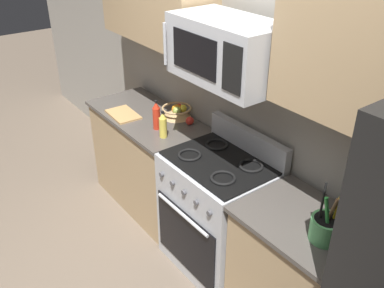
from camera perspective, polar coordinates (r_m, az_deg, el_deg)
wall_back at (r=3.00m, az=9.33°, el=6.00°), size 8.00×0.10×2.60m
counter_left at (r=3.88m, az=-5.83°, el=-2.15°), size 1.17×0.59×0.91m
range_oven at (r=3.21m, az=3.49°, el=-9.19°), size 0.76×0.63×1.09m
counter_right at (r=2.84m, az=13.66°, el=-16.85°), size 0.73×0.59×0.91m
microwave at (r=2.64m, az=4.74°, el=12.42°), size 0.75×0.44×0.39m
upper_cabinets_right at (r=2.21m, az=20.66°, el=11.84°), size 0.72×0.34×0.68m
utensil_crock at (r=2.39m, az=17.62°, el=-10.68°), size 0.18×0.18×0.34m
fruit_basket at (r=3.59m, az=-2.03°, el=4.44°), size 0.25×0.25×0.11m
apple_loose at (r=3.46m, az=-0.30°, el=3.13°), size 0.07×0.07×0.07m
cutting_board at (r=3.68m, az=-9.23°, el=3.96°), size 0.33×0.22×0.02m
bottle_hot_sauce at (r=3.37m, az=-4.79°, el=3.80°), size 0.06×0.06×0.25m
bottle_oil at (r=3.25m, az=-3.92°, el=2.53°), size 0.06×0.06×0.22m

